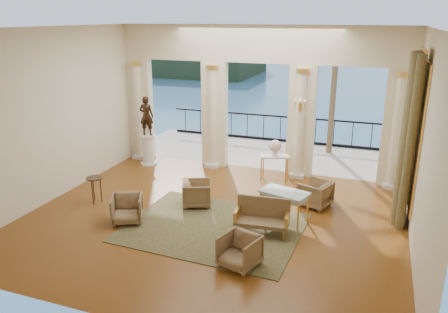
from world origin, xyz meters
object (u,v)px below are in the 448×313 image
at_px(armchair_c, 315,192).
at_px(statue, 146,116).
at_px(console_table, 275,160).
at_px(armchair_d, 197,192).
at_px(settee, 262,216).
at_px(armchair_b, 240,250).
at_px(pedestal, 148,150).
at_px(armchair_a, 127,208).
at_px(game_table, 284,195).
at_px(side_table, 95,181).

distance_m(armchair_c, statue, 6.06).
bearing_deg(armchair_c, console_table, -114.45).
relative_size(armchair_d, settee, 0.58).
distance_m(armchair_c, console_table, 2.02).
distance_m(armchair_b, armchair_c, 3.54).
relative_size(armchair_d, statue, 0.57).
bearing_deg(console_table, pedestal, 158.46).
xyz_separation_m(settee, statue, (-4.82, 3.36, 1.26)).
bearing_deg(armchair_c, pedestal, -84.55).
height_order(armchair_a, armchair_c, armchair_c).
bearing_deg(armchair_a, armchair_c, 4.32).
xyz_separation_m(game_table, console_table, (-0.85, 2.54, -0.02)).
bearing_deg(game_table, settee, -99.18).
relative_size(armchair_d, console_table, 0.81).
distance_m(console_table, side_table, 5.15).
xyz_separation_m(game_table, side_table, (-4.94, -0.60, -0.08)).
relative_size(settee, game_table, 1.02).
bearing_deg(armchair_c, game_table, -6.65).
distance_m(armchair_d, console_table, 2.84).
distance_m(pedestal, side_table, 3.24).
relative_size(armchair_d, pedestal, 0.72).
distance_m(armchair_d, statue, 3.99).
height_order(armchair_c, game_table, game_table).
height_order(armchair_d, pedestal, pedestal).
distance_m(armchair_c, pedestal, 5.92).
xyz_separation_m(game_table, statue, (-5.16, 2.64, 0.97)).
bearing_deg(console_table, game_table, -91.81).
xyz_separation_m(armchair_b, armchair_d, (-1.95, 2.40, 0.01)).
bearing_deg(statue, armchair_c, 156.74).
xyz_separation_m(settee, pedestal, (-4.82, 3.36, 0.09)).
height_order(armchair_c, console_table, console_table).
relative_size(game_table, side_table, 1.76).
xyz_separation_m(armchair_d, game_table, (2.34, -0.13, 0.32)).
distance_m(armchair_a, armchair_d, 1.88).
distance_m(settee, console_table, 3.31).
bearing_deg(statue, armchair_b, 125.56).
bearing_deg(armchair_b, side_table, 176.68).
relative_size(armchair_c, armchair_d, 1.02).
xyz_separation_m(armchair_c, side_table, (-5.51, -1.74, 0.23)).
bearing_deg(armchair_c, armchair_d, -50.85).
bearing_deg(settee, console_table, 93.61).
bearing_deg(statue, console_table, 170.08).
xyz_separation_m(armchair_a, pedestal, (-1.62, 3.95, 0.12)).
relative_size(armchair_a, console_table, 0.81).
relative_size(armchair_b, game_table, 0.58).
bearing_deg(settee, armchair_d, 151.51).
bearing_deg(settee, pedestal, 139.86).
height_order(armchair_d, statue, statue).
distance_m(armchair_d, pedestal, 3.77).
relative_size(armchair_a, side_table, 1.04).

